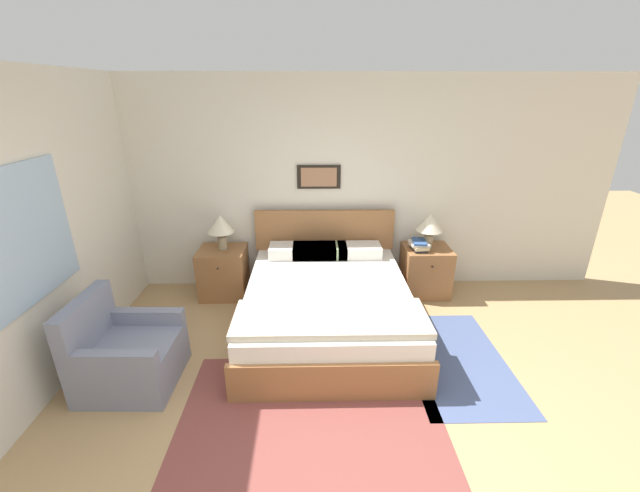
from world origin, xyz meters
name	(u,v)px	position (x,y,z in m)	size (l,w,h in m)	color
wall_back	(325,187)	(0.00, 3.05, 1.30)	(7.10, 0.09, 2.60)	silver
wall_left	(51,230)	(-2.38, 1.50, 1.30)	(0.08, 5.42, 2.60)	silver
area_rug_main	(311,415)	(-0.17, 0.70, 0.00)	(2.06, 1.44, 0.01)	brown
area_rug_bedside	(455,359)	(1.21, 1.38, 0.00)	(0.92, 1.55, 0.01)	#47567F
bed	(327,304)	(0.00, 1.95, 0.29)	(1.73, 2.11, 1.03)	#936038
armchair	(126,355)	(-1.78, 1.14, 0.27)	(0.78, 0.75, 0.82)	gray
nightstand_near_window	(224,272)	(-1.26, 2.73, 0.30)	(0.56, 0.52, 0.61)	#936038
nightstand_by_door	(425,270)	(1.26, 2.73, 0.30)	(0.56, 0.52, 0.61)	#936038
table_lamp_near_window	(221,225)	(-1.24, 2.75, 0.91)	(0.31, 0.31, 0.43)	gray
table_lamp_by_door	(430,224)	(1.26, 2.75, 0.91)	(0.31, 0.31, 0.43)	gray
book_thick_bottom	(419,248)	(1.13, 2.68, 0.62)	(0.16, 0.25, 0.03)	#232328
book_hardcover_middle	(419,246)	(1.13, 2.68, 0.66)	(0.21, 0.28, 0.04)	beige
book_novel_upper	(419,243)	(1.13, 2.68, 0.69)	(0.22, 0.23, 0.02)	silver
book_slim_near_top	(419,241)	(1.13, 2.68, 0.71)	(0.19, 0.27, 0.02)	#335693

